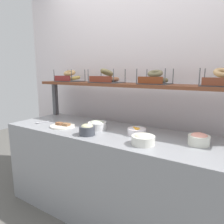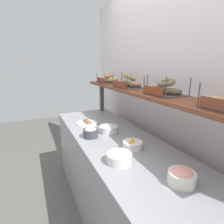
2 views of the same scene
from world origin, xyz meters
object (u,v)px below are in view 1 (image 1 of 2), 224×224
Objects in this scene: bowl_tuna_salad at (87,129)px; bagel_basket_everything at (106,78)px; bagel_basket_poppy at (155,79)px; serving_spoon_near_plate at (41,122)px; bowl_scallion_spread at (97,125)px; bagel_basket_sesame at (69,77)px; bowl_lox_spread at (199,139)px; serving_plate_white at (63,126)px; bowl_fruit_salad at (137,131)px; bagel_basket_plain at (222,80)px; bowl_potato_salad at (143,139)px.

bagel_basket_everything is at bearing 103.30° from bowl_tuna_salad.
serving_spoon_near_plate is at bearing -159.10° from bagel_basket_poppy.
bowl_scallion_spread is 0.80m from bagel_basket_sesame.
serving_plate_white is (-1.25, -0.17, -0.04)m from bowl_lox_spread.
serving_plate_white is at bearing 167.70° from bowl_tuna_salad.
bowl_fruit_salad is 1.07m from serving_spoon_near_plate.
bagel_basket_plain reaches higher than bowl_tuna_salad.
bagel_basket_sesame is 1.01× the size of bagel_basket_poppy.
bowl_tuna_salad is 1.16m from bagel_basket_plain.
bowl_lox_spread reaches higher than serving_plate_white.
bowl_lox_spread is 0.92× the size of serving_spoon_near_plate.
bagel_basket_everything reaches higher than bowl_tuna_salad.
bowl_potato_salad is 1.31m from bagel_basket_sesame.
bagel_basket_plain is (1.35, 0.40, 0.47)m from serving_plate_white.
bagel_basket_plain is (0.55, -0.01, 0.00)m from bagel_basket_poppy.
bagel_basket_plain is (0.60, 0.25, 0.45)m from bowl_fruit_salad.
bagel_basket_poppy is at bearing 179.00° from bagel_basket_plain.
serving_plate_white is at bearing 177.14° from bowl_potato_salad.
bowl_lox_spread is 0.55× the size of bagel_basket_poppy.
bowl_scallion_spread is 0.62× the size of bagel_basket_poppy.
bowl_fruit_salad is 0.69m from bagel_basket_everything.
bowl_potato_salad is 0.58× the size of bagel_basket_plain.
bowl_fruit_salad is 0.50× the size of bagel_basket_everything.
bowl_scallion_spread is at bearing -24.61° from bagel_basket_sesame.
bowl_tuna_salad is 0.48× the size of bagel_basket_sesame.
bagel_basket_plain is (0.96, 0.48, 0.43)m from bowl_tuna_salad.
bowl_lox_spread is 0.67m from bagel_basket_poppy.
bowl_potato_salad is 0.57m from bowl_scallion_spread.
bowl_fruit_salad is 0.56× the size of bagel_basket_poppy.
serving_spoon_near_plate is (-1.57, -0.18, -0.04)m from bowl_lox_spread.
bagel_basket_sesame is at bearing 143.59° from bowl_tuna_salad.
bagel_basket_sesame is 1.06m from bagel_basket_poppy.
bowl_scallion_spread is at bearing -74.95° from bagel_basket_everything.
bowl_tuna_salad is 0.58× the size of serving_plate_white.
bagel_basket_everything is 1.05× the size of bagel_basket_plain.
bowl_tuna_salad is 0.70m from serving_spoon_near_plate.
bagel_basket_plain reaches higher than serving_plate_white.
serving_spoon_near_plate is (-0.31, -0.01, -0.00)m from serving_plate_white.
bowl_tuna_salad is 0.89× the size of bowl_lox_spread.
bowl_fruit_salad is (0.36, 0.24, -0.02)m from bowl_tuna_salad.
bagel_basket_sesame is at bearing -179.14° from bagel_basket_poppy.
bagel_basket_plain is at bearing 67.33° from bowl_lox_spread.
bagel_basket_sesame and bagel_basket_poppy have the same top height.
bowl_tuna_salad reaches higher than serving_spoon_near_plate.
serving_spoon_near_plate is at bearing -177.63° from serving_plate_white.
bowl_lox_spread is 1.09m from bagel_basket_everything.
bowl_fruit_salad is 0.76m from serving_plate_white.
bowl_lox_spread is at bearing 7.78° from serving_plate_white.
bagel_basket_everything is (0.54, -0.01, 0.00)m from bagel_basket_sesame.
bowl_lox_spread is at bearing -27.48° from bagel_basket_poppy.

